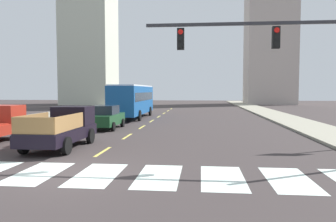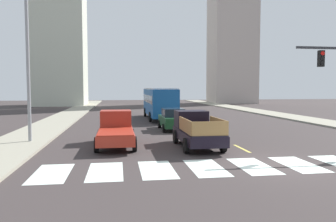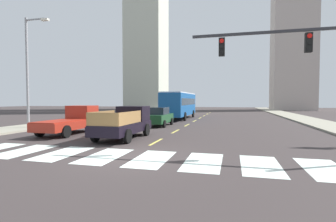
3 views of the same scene
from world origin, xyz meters
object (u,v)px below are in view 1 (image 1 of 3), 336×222
Objects in this scene: pickup_stakebed at (64,128)px; traffic_signal_gantry at (307,54)px; city_bus at (133,99)px; sedan_near_right at (106,117)px.

pickup_stakebed is 0.56× the size of traffic_signal_gantry.
traffic_signal_gantry is at bearing -60.53° from city_bus.
city_bus is 1.16× the size of traffic_signal_gantry.
pickup_stakebed is 7.54m from sedan_near_right.
traffic_signal_gantry reaches higher than sedan_near_right.
city_bus is (-0.04, 16.81, 1.02)m from pickup_stakebed.
city_bus is at bearing 89.34° from pickup_stakebed.
traffic_signal_gantry is at bearing -13.95° from pickup_stakebed.
city_bus is at bearing 119.34° from traffic_signal_gantry.
pickup_stakebed is at bearing 166.84° from traffic_signal_gantry.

